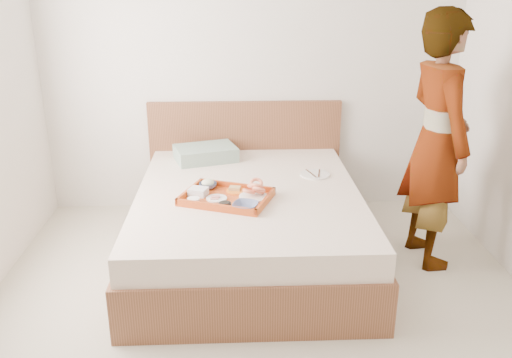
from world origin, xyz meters
The scene contains 16 objects.
ground centered at (0.00, 0.00, 0.00)m, with size 3.50×4.00×0.01m, color #BFB6A2.
wall_back centered at (0.00, 2.00, 1.30)m, with size 3.50×0.01×2.60m, color silver.
bed centered at (-0.06, 1.00, 0.27)m, with size 1.65×2.00×0.53m, color brown.
headboard centered at (-0.06, 1.97, 0.47)m, with size 1.65×0.06×0.95m, color brown.
pillow centered at (-0.39, 1.68, 0.59)m, with size 0.48×0.32×0.11m, color gray.
tray centered at (-0.21, 0.82, 0.56)m, with size 0.57×0.41×0.05m, color #CA5411.
prawn_plate centered at (-0.03, 0.82, 0.55)m, with size 0.20×0.20×0.01m, color white.
navy_bowl_big centered at (-0.09, 0.64, 0.57)m, with size 0.16×0.16×0.04m, color #17224D.
sauce_dish centered at (-0.22, 0.67, 0.56)m, with size 0.08×0.08×0.03m, color black.
meat_plate centered at (-0.28, 0.81, 0.55)m, with size 0.14×0.14×0.01m, color white.
bread_plate centered at (-0.15, 0.94, 0.55)m, with size 0.14×0.14×0.01m, color orange.
salad_bowl centered at (-0.34, 1.01, 0.56)m, with size 0.12×0.12×0.04m, color #17224D.
plastic_tub centered at (-0.40, 0.88, 0.57)m, with size 0.12×0.10×0.05m, color silver.
cheese_round centered at (-0.43, 0.76, 0.56)m, with size 0.08×0.08×0.03m, color white.
dinner_plate centered at (0.45, 1.28, 0.54)m, with size 0.22×0.22×0.01m, color white.
person centered at (1.23, 0.95, 0.88)m, with size 0.65×0.42×1.77m, color white.
Camera 1 is at (-0.16, -2.52, 1.94)m, focal length 37.82 mm.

